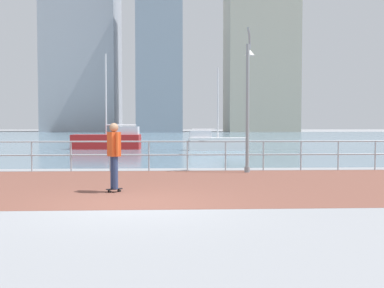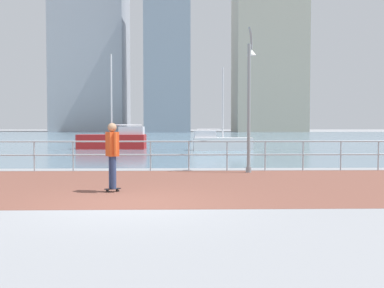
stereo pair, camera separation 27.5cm
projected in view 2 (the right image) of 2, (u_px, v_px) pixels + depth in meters
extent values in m
plane|color=gray|center=(171.00, 140.00, 49.45)|extent=(220.00, 220.00, 0.00)
cube|color=brown|center=(142.00, 185.00, 12.54)|extent=(28.00, 7.44, 0.01)
cube|color=slate|center=(172.00, 137.00, 61.20)|extent=(180.00, 88.00, 0.00)
cylinder|color=#9EADB7|center=(34.00, 156.00, 16.12)|extent=(0.05, 0.05, 1.08)
cylinder|color=#9EADB7|center=(73.00, 156.00, 16.16)|extent=(0.05, 0.05, 1.08)
cylinder|color=#9EADB7|center=(112.00, 156.00, 16.20)|extent=(0.05, 0.05, 1.08)
cylinder|color=#9EADB7|center=(150.00, 156.00, 16.23)|extent=(0.05, 0.05, 1.08)
cylinder|color=#9EADB7|center=(189.00, 156.00, 16.27)|extent=(0.05, 0.05, 1.08)
cylinder|color=#9EADB7|center=(227.00, 156.00, 16.30)|extent=(0.05, 0.05, 1.08)
cylinder|color=#9EADB7|center=(265.00, 156.00, 16.34)|extent=(0.05, 0.05, 1.08)
cylinder|color=#9EADB7|center=(303.00, 156.00, 16.38)|extent=(0.05, 0.05, 1.08)
cylinder|color=#9EADB7|center=(341.00, 156.00, 16.41)|extent=(0.05, 0.05, 1.08)
cylinder|color=#9EADB7|center=(378.00, 156.00, 16.45)|extent=(0.05, 0.05, 1.08)
cylinder|color=#9EADB7|center=(150.00, 141.00, 16.21)|extent=(25.20, 0.06, 0.06)
cylinder|color=#9EADB7|center=(150.00, 155.00, 16.23)|extent=(25.20, 0.06, 0.06)
cylinder|color=gray|center=(249.00, 170.00, 15.74)|extent=(0.19, 0.19, 0.20)
cylinder|color=gray|center=(249.00, 109.00, 15.65)|extent=(0.12, 0.12, 4.51)
cylinder|color=gray|center=(250.00, 29.00, 15.60)|extent=(0.13, 0.20, 0.11)
cylinder|color=gray|center=(250.00, 31.00, 15.75)|extent=(0.14, 0.21, 0.15)
cylinder|color=gray|center=(251.00, 34.00, 15.88)|extent=(0.14, 0.20, 0.18)
cylinder|color=gray|center=(251.00, 38.00, 15.98)|extent=(0.13, 0.18, 0.19)
cylinder|color=gray|center=(251.00, 42.00, 16.05)|extent=(0.12, 0.15, 0.19)
cylinder|color=gray|center=(251.00, 47.00, 16.08)|extent=(0.11, 0.11, 0.17)
cone|color=silver|center=(251.00, 52.00, 16.08)|extent=(0.36, 0.36, 0.22)
cylinder|color=black|center=(117.00, 190.00, 11.27)|extent=(0.07, 0.05, 0.06)
cylinder|color=black|center=(118.00, 191.00, 11.20)|extent=(0.07, 0.05, 0.06)
cylinder|color=black|center=(107.00, 191.00, 11.14)|extent=(0.07, 0.05, 0.06)
cylinder|color=black|center=(108.00, 191.00, 11.07)|extent=(0.07, 0.05, 0.06)
cube|color=black|center=(113.00, 189.00, 11.17)|extent=(0.40, 0.29, 0.02)
cylinder|color=navy|center=(111.00, 172.00, 11.22)|extent=(0.18, 0.18, 0.81)
cylinder|color=navy|center=(114.00, 173.00, 11.08)|extent=(0.18, 0.18, 0.81)
cube|color=#D84C1E|center=(112.00, 144.00, 11.12)|extent=(0.37, 0.41, 0.60)
cylinder|color=#D84C1E|center=(109.00, 143.00, 11.32)|extent=(0.12, 0.12, 0.57)
cylinder|color=#D84C1E|center=(115.00, 144.00, 10.92)|extent=(0.12, 0.12, 0.57)
sphere|color=#A37A5B|center=(112.00, 127.00, 11.10)|extent=(0.22, 0.22, 0.22)
cube|color=white|center=(223.00, 144.00, 29.45)|extent=(3.89, 1.26, 0.83)
cube|color=silver|center=(205.00, 134.00, 29.37)|extent=(1.41, 0.86, 0.46)
cylinder|color=silver|center=(223.00, 103.00, 29.33)|extent=(0.09, 0.09, 4.61)
cylinder|color=silver|center=(210.00, 129.00, 29.37)|extent=(1.74, 0.10, 0.07)
cube|color=#B21E1E|center=(112.00, 142.00, 31.03)|extent=(4.74, 1.68, 1.00)
cube|color=silver|center=(132.00, 131.00, 30.96)|extent=(1.73, 1.10, 0.56)
cylinder|color=silver|center=(111.00, 94.00, 30.88)|extent=(0.11, 0.11, 5.56)
cylinder|color=silver|center=(126.00, 125.00, 30.95)|extent=(2.10, 0.20, 0.09)
cube|color=#A3A8B2|center=(92.00, 58.00, 111.83)|extent=(17.40, 17.23, 36.81)
cube|color=#8493A3|center=(168.00, 53.00, 103.13)|extent=(10.12, 15.95, 36.72)
cube|color=#B2AD99|center=(268.00, 45.00, 106.53)|extent=(16.28, 13.93, 41.45)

